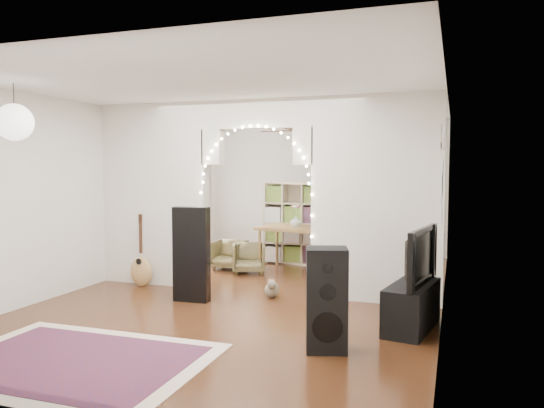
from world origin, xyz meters
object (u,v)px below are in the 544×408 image
(bookcase, at_px, (304,223))
(dining_table, at_px, (296,231))
(floor_speaker, at_px, (327,300))
(dining_chair_right, at_px, (249,258))
(media_console, at_px, (412,307))
(dining_chair_left, at_px, (229,254))
(acoustic_guitar, at_px, (141,260))

(bookcase, xyz_separation_m, dining_table, (0.04, -0.67, -0.07))
(floor_speaker, distance_m, dining_chair_right, 3.87)
(media_console, distance_m, dining_chair_right, 3.63)
(dining_chair_left, distance_m, dining_chair_right, 0.51)
(bookcase, relative_size, dining_table, 1.14)
(media_console, bearing_deg, floor_speaker, -116.71)
(dining_chair_left, bearing_deg, dining_table, 8.52)
(floor_speaker, height_order, media_console, floor_speaker)
(media_console, height_order, dining_chair_left, media_console)
(media_console, bearing_deg, dining_chair_right, 151.15)
(media_console, bearing_deg, dining_chair_left, 152.70)
(acoustic_guitar, xyz_separation_m, bookcase, (1.78, 2.54, 0.35))
(media_console, distance_m, bookcase, 4.04)
(bookcase, xyz_separation_m, dining_chair_left, (-1.11, -0.85, -0.50))
(media_console, xyz_separation_m, dining_chair_right, (-2.81, 2.30, -0.00))
(floor_speaker, height_order, dining_chair_right, floor_speaker)
(floor_speaker, distance_m, dining_table, 3.93)
(dining_chair_right, bearing_deg, dining_chair_left, 132.65)
(bookcase, bearing_deg, dining_chair_left, -124.83)
(bookcase, relative_size, dining_chair_left, 2.74)
(dining_chair_right, bearing_deg, acoustic_guitar, -148.60)
(floor_speaker, xyz_separation_m, dining_chair_left, (-2.55, 3.48, -0.25))
(acoustic_guitar, height_order, media_console, acoustic_guitar)
(media_console, distance_m, dining_chair_left, 4.13)
(dining_table, height_order, dining_chair_left, dining_table)
(floor_speaker, bearing_deg, dining_table, 94.39)
(acoustic_guitar, distance_m, bookcase, 3.13)
(dining_chair_right, bearing_deg, floor_speaker, -78.06)
(floor_speaker, relative_size, dining_chair_right, 1.84)
(bookcase, distance_m, dining_table, 0.68)
(dining_chair_left, height_order, dining_chair_right, dining_chair_left)
(floor_speaker, xyz_separation_m, dining_table, (-1.40, 3.66, 0.19))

